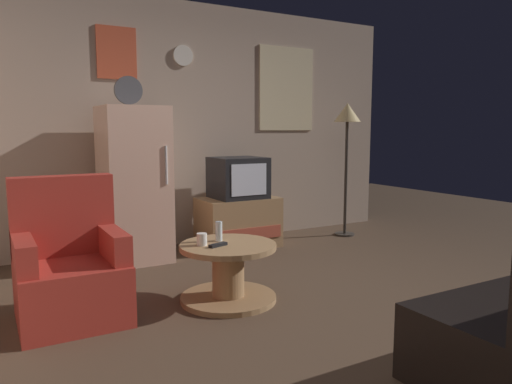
{
  "coord_description": "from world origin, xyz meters",
  "views": [
    {
      "loc": [
        -2.09,
        -2.67,
        1.28
      ],
      "look_at": [
        -0.07,
        0.9,
        0.75
      ],
      "focal_mm": 34.05,
      "sensor_mm": 36.0,
      "label": 1
    }
  ],
  "objects": [
    {
      "name": "ground_plane",
      "position": [
        0.0,
        0.0,
        0.0
      ],
      "size": [
        12.0,
        12.0,
        0.0
      ],
      "primitive_type": "plane",
      "color": "#4C3828"
    },
    {
      "name": "mug_ceramic_white",
      "position": [
        -0.72,
        0.55,
        0.48
      ],
      "size": [
        0.08,
        0.08,
        0.09
      ],
      "primitive_type": "cylinder",
      "color": "silver",
      "rests_on": "coffee_table"
    },
    {
      "name": "wall_with_art",
      "position": [
        0.01,
        2.45,
        1.33
      ],
      "size": [
        5.2,
        0.12,
        2.65
      ],
      "color": "tan",
      "rests_on": "ground_plane"
    },
    {
      "name": "tv_stand",
      "position": [
        0.32,
        1.97,
        0.27
      ],
      "size": [
        0.84,
        0.53,
        0.54
      ],
      "color": "#9E754C",
      "rests_on": "ground_plane"
    },
    {
      "name": "remote_control",
      "position": [
        -0.63,
        0.46,
        0.45
      ],
      "size": [
        0.16,
        0.09,
        0.02
      ],
      "primitive_type": "cube",
      "rotation": [
        0.0,
        0.0,
        0.3
      ],
      "color": "black",
      "rests_on": "coffee_table"
    },
    {
      "name": "crt_tv",
      "position": [
        0.32,
        1.97,
        0.76
      ],
      "size": [
        0.54,
        0.51,
        0.44
      ],
      "color": "black",
      "rests_on": "tv_stand"
    },
    {
      "name": "coffee_table",
      "position": [
        -0.53,
        0.5,
        0.22
      ],
      "size": [
        0.72,
        0.72,
        0.44
      ],
      "color": "#9E754C",
      "rests_on": "ground_plane"
    },
    {
      "name": "wine_glass",
      "position": [
        -0.55,
        0.61,
        0.51
      ],
      "size": [
        0.05,
        0.05,
        0.15
      ],
      "primitive_type": "cylinder",
      "color": "silver",
      "rests_on": "coffee_table"
    },
    {
      "name": "standing_lamp",
      "position": [
        1.72,
        1.85,
        1.36
      ],
      "size": [
        0.32,
        0.32,
        1.59
      ],
      "color": "#332D28",
      "rests_on": "ground_plane"
    },
    {
      "name": "fridge",
      "position": [
        -0.81,
        1.97,
        0.75
      ],
      "size": [
        0.6,
        0.62,
        1.77
      ],
      "color": "beige",
      "rests_on": "ground_plane"
    },
    {
      "name": "armchair",
      "position": [
        -1.62,
        0.73,
        0.34
      ],
      "size": [
        0.68,
        0.68,
        0.96
      ],
      "color": "#A52D23",
      "rests_on": "ground_plane"
    }
  ]
}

